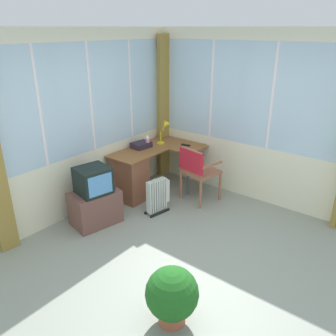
# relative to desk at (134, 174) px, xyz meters

# --- Properties ---
(ground) EXTENTS (5.04, 5.00, 0.06)m
(ground) POSITION_rel_desk_xyz_m (-0.88, -1.68, -0.44)
(ground) COLOR gray
(north_window_panel) EXTENTS (4.04, 0.07, 2.58)m
(north_window_panel) POSITION_rel_desk_xyz_m (-0.88, 0.35, 0.88)
(north_window_panel) COLOR #EAE7C6
(north_window_panel) RESTS_ON ground
(east_window_panel) EXTENTS (0.07, 4.00, 2.58)m
(east_window_panel) POSITION_rel_desk_xyz_m (1.17, -1.68, 0.88)
(east_window_panel) COLOR #EAE7C6
(east_window_panel) RESTS_ON ground
(curtain_corner) EXTENTS (0.23, 0.10, 2.48)m
(curtain_corner) POSITION_rel_desk_xyz_m (1.04, 0.22, 0.83)
(curtain_corner) COLOR olive
(curtain_corner) RESTS_ON ground
(desk) EXTENTS (1.45, 0.99, 0.73)m
(desk) POSITION_rel_desk_xyz_m (0.00, 0.00, 0.00)
(desk) COLOR brown
(desk) RESTS_ON ground
(desk_lamp) EXTENTS (0.24, 0.21, 0.40)m
(desk_lamp) POSITION_rel_desk_xyz_m (0.77, -0.04, 0.59)
(desk_lamp) COLOR yellow
(desk_lamp) RESTS_ON desk
(tv_remote) EXTENTS (0.06, 0.15, 0.02)m
(tv_remote) POSITION_rel_desk_xyz_m (0.86, -0.40, 0.34)
(tv_remote) COLOR black
(tv_remote) RESTS_ON desk
(spray_bottle) EXTENTS (0.06, 0.06, 0.22)m
(spray_bottle) POSITION_rel_desk_xyz_m (0.40, 0.04, 0.43)
(spray_bottle) COLOR pink
(spray_bottle) RESTS_ON desk
(paper_tray) EXTENTS (0.33, 0.26, 0.09)m
(paper_tray) POSITION_rel_desk_xyz_m (0.33, 0.12, 0.37)
(paper_tray) COLOR #2C2230
(paper_tray) RESTS_ON desk
(wooden_armchair) EXTENTS (0.57, 0.57, 0.89)m
(wooden_armchair) POSITION_rel_desk_xyz_m (0.48, -0.86, 0.18)
(wooden_armchair) COLOR #9E6043
(wooden_armchair) RESTS_ON ground
(tv_on_stand) EXTENTS (0.72, 0.56, 0.84)m
(tv_on_stand) POSITION_rel_desk_xyz_m (-0.91, -0.12, -0.03)
(tv_on_stand) COLOR brown
(tv_on_stand) RESTS_ON ground
(space_heater) EXTENTS (0.41, 0.24, 0.53)m
(space_heater) POSITION_rel_desk_xyz_m (-0.14, -0.61, -0.14)
(space_heater) COLOR silver
(space_heater) RESTS_ON ground
(potted_plant) EXTENTS (0.50, 0.50, 0.58)m
(potted_plant) POSITION_rel_desk_xyz_m (-1.66, -2.03, -0.09)
(potted_plant) COLOR #A5573A
(potted_plant) RESTS_ON ground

